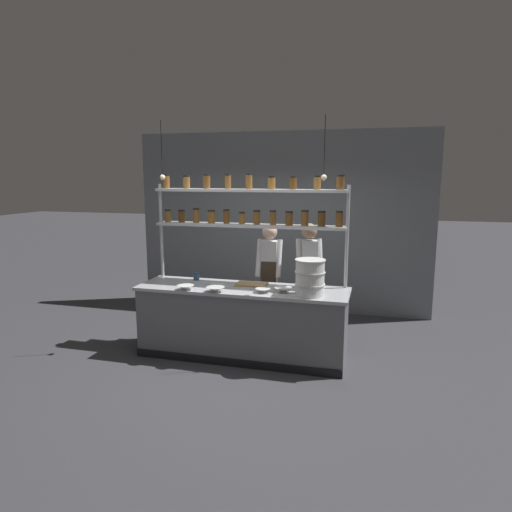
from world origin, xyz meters
name	(u,v)px	position (x,y,z in m)	size (l,w,h in m)	color
ground_plane	(243,355)	(0.00, 0.00, 0.00)	(40.00, 40.00, 0.00)	#3D3D42
back_wall	(280,222)	(0.00, 2.28, 1.53)	(5.11, 0.12, 3.07)	gray
prep_counter	(242,322)	(0.00, 0.00, 0.46)	(2.71, 0.76, 0.92)	slate
spice_shelf_unit	(250,212)	(0.01, 0.33, 1.86)	(2.60, 0.28, 2.36)	#B7BABF
chef_left	(269,274)	(0.18, 0.74, 0.95)	(0.37, 0.30, 1.66)	black
chef_center	(309,275)	(0.74, 0.71, 0.98)	(0.42, 0.35, 1.69)	black
container_stack	(310,277)	(0.89, -0.17, 1.14)	(0.36, 0.36, 0.44)	white
cutting_board	(251,284)	(0.08, 0.15, 0.93)	(0.40, 0.26, 0.02)	#A88456
prep_bowl_near_left	(216,285)	(-0.33, -0.05, 0.94)	(0.17, 0.17, 0.05)	silver
prep_bowl_center_front	(263,291)	(0.32, -0.18, 0.94)	(0.18, 0.18, 0.05)	silver
prep_bowl_center_back	(215,290)	(-0.25, -0.31, 0.95)	(0.23, 0.23, 0.06)	silver
prep_bowl_near_right	(186,288)	(-0.65, -0.30, 0.95)	(0.21, 0.21, 0.06)	white
prep_bowl_far_left	(283,290)	(0.56, -0.10, 0.95)	(0.22, 0.22, 0.06)	white
serving_cup_front	(309,284)	(0.83, 0.17, 0.97)	(0.08, 0.08, 0.11)	silver
serving_cup_by_board	(196,276)	(-0.72, 0.23, 0.97)	(0.08, 0.08, 0.11)	#334C70
pendant_light_row	(239,174)	(-0.03, 0.00, 2.35)	(2.14, 0.07, 0.74)	black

